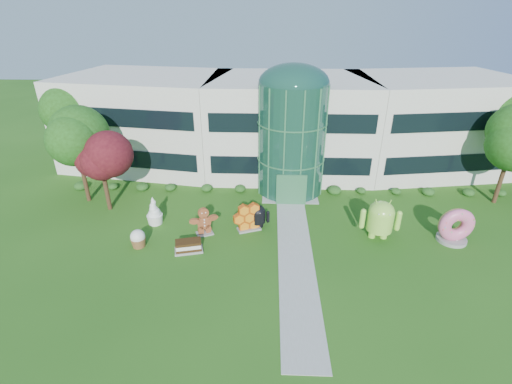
# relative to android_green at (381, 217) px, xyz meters

# --- Properties ---
(ground) EXTENTS (140.00, 140.00, 0.00)m
(ground) POSITION_rel_android_green_xyz_m (-6.27, -3.97, -1.74)
(ground) COLOR #215114
(ground) RESTS_ON ground
(building) EXTENTS (46.00, 15.00, 9.30)m
(building) POSITION_rel_android_green_xyz_m (-6.27, 14.03, 2.91)
(building) COLOR beige
(building) RESTS_ON ground
(atrium) EXTENTS (6.00, 6.00, 9.80)m
(atrium) POSITION_rel_android_green_xyz_m (-6.27, 8.03, 3.16)
(atrium) COLOR #194738
(atrium) RESTS_ON ground
(walkway) EXTENTS (2.40, 20.00, 0.04)m
(walkway) POSITION_rel_android_green_xyz_m (-6.27, -1.97, -1.72)
(walkway) COLOR #9E9E93
(walkway) RESTS_ON ground
(tree_red) EXTENTS (4.00, 4.00, 6.00)m
(tree_red) POSITION_rel_android_green_xyz_m (-21.77, 3.53, 1.26)
(tree_red) COLOR #3F0C14
(tree_red) RESTS_ON ground
(trees_backdrop) EXTENTS (52.00, 8.00, 8.40)m
(trees_backdrop) POSITION_rel_android_green_xyz_m (-6.27, 9.03, 2.46)
(trees_backdrop) COLOR #1E4411
(trees_backdrop) RESTS_ON ground
(android_green) EXTENTS (3.23, 2.29, 3.48)m
(android_green) POSITION_rel_android_green_xyz_m (0.00, 0.00, 0.00)
(android_green) COLOR #92D745
(android_green) RESTS_ON ground
(android_black) EXTENTS (2.02, 1.44, 2.18)m
(android_black) POSITION_rel_android_green_xyz_m (-9.03, 1.16, -0.65)
(android_black) COLOR black
(android_black) RESTS_ON ground
(donut) EXTENTS (2.72, 1.45, 2.74)m
(donut) POSITION_rel_android_green_xyz_m (5.34, -0.24, -0.37)
(donut) COLOR #D35094
(donut) RESTS_ON ground
(gingerbread) EXTENTS (2.62, 1.87, 2.26)m
(gingerbread) POSITION_rel_android_green_xyz_m (-13.03, -0.05, -0.61)
(gingerbread) COLOR brown
(gingerbread) RESTS_ON ground
(ice_cream_sandwich) EXTENTS (2.13, 1.41, 0.87)m
(ice_cream_sandwich) POSITION_rel_android_green_xyz_m (-13.78, -2.35, -1.31)
(ice_cream_sandwich) COLOR black
(ice_cream_sandwich) RESTS_ON ground
(honeycomb) EXTENTS (2.77, 1.79, 2.05)m
(honeycomb) POSITION_rel_android_green_xyz_m (-9.69, 0.68, -0.72)
(honeycomb) COLOR orange
(honeycomb) RESTS_ON ground
(froyo) EXTENTS (1.76, 1.76, 2.31)m
(froyo) POSITION_rel_android_green_xyz_m (-17.20, 1.33, -0.59)
(froyo) COLOR white
(froyo) RESTS_ON ground
(cupcake) EXTENTS (1.40, 1.40, 1.35)m
(cupcake) POSITION_rel_android_green_xyz_m (-17.49, -1.87, -1.07)
(cupcake) COLOR white
(cupcake) RESTS_ON ground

